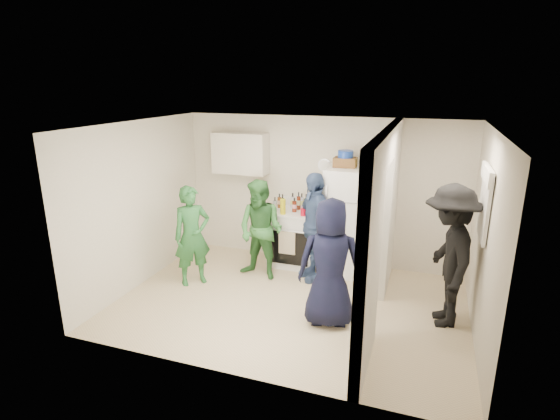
{
  "coord_description": "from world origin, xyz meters",
  "views": [
    {
      "loc": [
        1.69,
        -5.32,
        3.04
      ],
      "look_at": [
        -0.29,
        0.4,
        1.25
      ],
      "focal_mm": 28.0,
      "sensor_mm": 36.0,
      "label": 1
    }
  ],
  "objects_px": {
    "stove": "(294,238)",
    "person_green_left": "(192,236)",
    "fridge": "(348,222)",
    "blue_bowl": "(346,154)",
    "person_denim": "(314,227)",
    "wicker_basket": "(345,162)",
    "person_nook": "(449,256)",
    "person_green_center": "(261,230)",
    "person_navy": "(330,263)",
    "yellow_cup_stack_top": "(364,162)"
  },
  "relations": [
    {
      "from": "stove",
      "to": "person_navy",
      "type": "distance_m",
      "value": 2.0
    },
    {
      "from": "yellow_cup_stack_top",
      "to": "person_nook",
      "type": "height_order",
      "value": "yellow_cup_stack_top"
    },
    {
      "from": "yellow_cup_stack_top",
      "to": "person_navy",
      "type": "relative_size",
      "value": 0.15
    },
    {
      "from": "stove",
      "to": "blue_bowl",
      "type": "height_order",
      "value": "blue_bowl"
    },
    {
      "from": "blue_bowl",
      "to": "yellow_cup_stack_top",
      "type": "xyz_separation_m",
      "value": [
        0.32,
        -0.15,
        -0.08
      ]
    },
    {
      "from": "blue_bowl",
      "to": "yellow_cup_stack_top",
      "type": "height_order",
      "value": "blue_bowl"
    },
    {
      "from": "stove",
      "to": "person_nook",
      "type": "distance_m",
      "value": 2.72
    },
    {
      "from": "person_green_center",
      "to": "person_navy",
      "type": "bearing_deg",
      "value": -27.65
    },
    {
      "from": "person_green_left",
      "to": "person_nook",
      "type": "height_order",
      "value": "person_nook"
    },
    {
      "from": "fridge",
      "to": "person_denim",
      "type": "bearing_deg",
      "value": -138.16
    },
    {
      "from": "wicker_basket",
      "to": "person_green_center",
      "type": "height_order",
      "value": "wicker_basket"
    },
    {
      "from": "fridge",
      "to": "person_green_left",
      "type": "xyz_separation_m",
      "value": [
        -2.17,
        -1.18,
        -0.1
      ]
    },
    {
      "from": "fridge",
      "to": "person_navy",
      "type": "bearing_deg",
      "value": -87.23
    },
    {
      "from": "fridge",
      "to": "stove",
      "type": "bearing_deg",
      "value": 178.14
    },
    {
      "from": "yellow_cup_stack_top",
      "to": "person_nook",
      "type": "distance_m",
      "value": 1.9
    },
    {
      "from": "stove",
      "to": "blue_bowl",
      "type": "xyz_separation_m",
      "value": [
        0.83,
        0.02,
        1.48
      ]
    },
    {
      "from": "person_green_left",
      "to": "blue_bowl",
      "type": "bearing_deg",
      "value": -15.2
    },
    {
      "from": "stove",
      "to": "fridge",
      "type": "bearing_deg",
      "value": -1.86
    },
    {
      "from": "wicker_basket",
      "to": "blue_bowl",
      "type": "xyz_separation_m",
      "value": [
        0.0,
        0.0,
        0.13
      ]
    },
    {
      "from": "blue_bowl",
      "to": "person_denim",
      "type": "xyz_separation_m",
      "value": [
        -0.36,
        -0.46,
        -1.09
      ]
    },
    {
      "from": "fridge",
      "to": "person_nook",
      "type": "bearing_deg",
      "value": -37.66
    },
    {
      "from": "person_denim",
      "to": "person_nook",
      "type": "bearing_deg",
      "value": 29.06
    },
    {
      "from": "stove",
      "to": "yellow_cup_stack_top",
      "type": "height_order",
      "value": "yellow_cup_stack_top"
    },
    {
      "from": "stove",
      "to": "yellow_cup_stack_top",
      "type": "xyz_separation_m",
      "value": [
        1.15,
        -0.13,
        1.4
      ]
    },
    {
      "from": "blue_bowl",
      "to": "person_denim",
      "type": "distance_m",
      "value": 1.24
    },
    {
      "from": "person_navy",
      "to": "person_green_left",
      "type": "bearing_deg",
      "value": -25.42
    },
    {
      "from": "person_green_left",
      "to": "person_nook",
      "type": "distance_m",
      "value": 3.66
    },
    {
      "from": "stove",
      "to": "person_green_left",
      "type": "xyz_separation_m",
      "value": [
        -1.25,
        -1.21,
        0.3
      ]
    },
    {
      "from": "fridge",
      "to": "wicker_basket",
      "type": "bearing_deg",
      "value": 153.43
    },
    {
      "from": "person_denim",
      "to": "fridge",
      "type": "bearing_deg",
      "value": 91.63
    },
    {
      "from": "blue_bowl",
      "to": "person_green_left",
      "type": "bearing_deg",
      "value": -149.32
    },
    {
      "from": "stove",
      "to": "person_denim",
      "type": "height_order",
      "value": "person_denim"
    },
    {
      "from": "blue_bowl",
      "to": "yellow_cup_stack_top",
      "type": "bearing_deg",
      "value": -25.11
    },
    {
      "from": "person_green_left",
      "to": "person_green_center",
      "type": "distance_m",
      "value": 1.06
    },
    {
      "from": "stove",
      "to": "person_green_center",
      "type": "bearing_deg",
      "value": -116.2
    },
    {
      "from": "fridge",
      "to": "yellow_cup_stack_top",
      "type": "relative_size",
      "value": 7.0
    },
    {
      "from": "wicker_basket",
      "to": "yellow_cup_stack_top",
      "type": "relative_size",
      "value": 1.4
    },
    {
      "from": "blue_bowl",
      "to": "wicker_basket",
      "type": "bearing_deg",
      "value": 0.0
    },
    {
      "from": "blue_bowl",
      "to": "person_green_center",
      "type": "relative_size",
      "value": 0.15
    },
    {
      "from": "wicker_basket",
      "to": "person_denim",
      "type": "xyz_separation_m",
      "value": [
        -0.36,
        -0.46,
        -0.96
      ]
    },
    {
      "from": "person_navy",
      "to": "person_nook",
      "type": "bearing_deg",
      "value": -173.48
    },
    {
      "from": "person_navy",
      "to": "person_nook",
      "type": "distance_m",
      "value": 1.5
    },
    {
      "from": "yellow_cup_stack_top",
      "to": "wicker_basket",
      "type": "bearing_deg",
      "value": 154.89
    },
    {
      "from": "person_navy",
      "to": "person_nook",
      "type": "relative_size",
      "value": 0.91
    },
    {
      "from": "blue_bowl",
      "to": "person_green_center",
      "type": "xyz_separation_m",
      "value": [
        -1.16,
        -0.69,
        -1.16
      ]
    },
    {
      "from": "fridge",
      "to": "blue_bowl",
      "type": "bearing_deg",
      "value": 153.43
    },
    {
      "from": "stove",
      "to": "yellow_cup_stack_top",
      "type": "relative_size",
      "value": 3.81
    },
    {
      "from": "wicker_basket",
      "to": "person_green_left",
      "type": "relative_size",
      "value": 0.23
    },
    {
      "from": "yellow_cup_stack_top",
      "to": "person_nook",
      "type": "xyz_separation_m",
      "value": [
        1.27,
        -1.05,
        -0.95
      ]
    },
    {
      "from": "person_navy",
      "to": "person_denim",
      "type": "bearing_deg",
      "value": -80.08
    }
  ]
}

